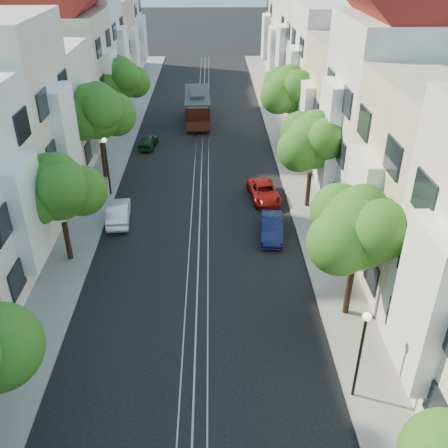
{
  "coord_description": "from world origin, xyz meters",
  "views": [
    {
      "loc": [
        0.86,
        -9.56,
        15.88
      ],
      "look_at": [
        1.46,
        14.02,
        2.2
      ],
      "focal_mm": 40.0,
      "sensor_mm": 36.0,
      "label": 1
    }
  ],
  "objects": [
    {
      "name": "lane_line",
      "position": [
        0.0,
        28.0,
        0.0
      ],
      "size": [
        0.08,
        80.0,
        0.01
      ],
      "primitive_type": "cube",
      "color": "tan",
      "rests_on": "ground"
    },
    {
      "name": "tree_w_c",
      "position": [
        -7.14,
        24.98,
        5.07
      ],
      "size": [
        5.13,
        4.28,
        7.09
      ],
      "color": "black",
      "rests_on": "ground"
    },
    {
      "name": "tree_e_b",
      "position": [
        7.26,
        8.98,
        4.73
      ],
      "size": [
        4.93,
        4.08,
        6.68
      ],
      "color": "black",
      "rests_on": "ground"
    },
    {
      "name": "rail_left",
      "position": [
        -0.55,
        28.0,
        0.01
      ],
      "size": [
        0.06,
        80.0,
        0.02
      ],
      "primitive_type": "cube",
      "color": "gray",
      "rests_on": "ground"
    },
    {
      "name": "sidewalk_east",
      "position": [
        7.25,
        28.0,
        0.06
      ],
      "size": [
        2.5,
        80.0,
        0.12
      ],
      "primitive_type": "cube",
      "color": "gray",
      "rests_on": "ground"
    },
    {
      "name": "lamp_west",
      "position": [
        -6.3,
        22.0,
        2.85
      ],
      "size": [
        0.32,
        0.32,
        4.16
      ],
      "color": "black",
      "rests_on": "ground"
    },
    {
      "name": "parked_car_w_far",
      "position": [
        -4.62,
        31.21,
        0.55
      ],
      "size": [
        1.63,
        3.33,
        1.09
      ],
      "primitive_type": "imported",
      "rotation": [
        0.0,
        0.0,
        3.03
      ],
      "color": "black",
      "rests_on": "ground"
    },
    {
      "name": "tree_e_d",
      "position": [
        7.26,
        30.98,
        4.87
      ],
      "size": [
        5.01,
        4.16,
        6.85
      ],
      "color": "black",
      "rests_on": "ground"
    },
    {
      "name": "ground",
      "position": [
        0.0,
        28.0,
        0.0
      ],
      "size": [
        200.0,
        200.0,
        0.0
      ],
      "primitive_type": "plane",
      "color": "black",
      "rests_on": "ground"
    },
    {
      "name": "tree_w_d",
      "position": [
        -7.14,
        35.98,
        4.6
      ],
      "size": [
        4.84,
        3.99,
        6.52
      ],
      "color": "black",
      "rests_on": "ground"
    },
    {
      "name": "cable_car",
      "position": [
        -0.5,
        37.78,
        1.69
      ],
      "size": [
        2.54,
        7.48,
        2.85
      ],
      "rotation": [
        0.0,
        0.0,
        0.03
      ],
      "color": "black",
      "rests_on": "ground"
    },
    {
      "name": "parked_car_e_mid",
      "position": [
        4.4,
        16.23,
        0.6
      ],
      "size": [
        1.63,
        3.77,
        1.21
      ],
      "primitive_type": "imported",
      "rotation": [
        0.0,
        0.0,
        -0.1
      ],
      "color": "#0C133C",
      "rests_on": "ground"
    },
    {
      "name": "lamp_east",
      "position": [
        6.3,
        4.0,
        2.85
      ],
      "size": [
        0.32,
        0.32,
        4.16
      ],
      "color": "black",
      "rests_on": "ground"
    },
    {
      "name": "rail_right",
      "position": [
        0.55,
        28.0,
        0.01
      ],
      "size": [
        0.06,
        80.0,
        0.02
      ],
      "primitive_type": "cube",
      "color": "gray",
      "rests_on": "ground"
    },
    {
      "name": "townhouses_west",
      "position": [
        -11.87,
        27.91,
        5.08
      ],
      "size": [
        7.75,
        72.0,
        11.76
      ],
      "color": "silver",
      "rests_on": "ground"
    },
    {
      "name": "townhouses_east",
      "position": [
        11.87,
        27.91,
        5.18
      ],
      "size": [
        7.75,
        72.0,
        12.0
      ],
      "color": "beige",
      "rests_on": "ground"
    },
    {
      "name": "parked_car_w_mid",
      "position": [
        -5.14,
        18.37,
        0.63
      ],
      "size": [
        1.68,
        3.91,
        1.25
      ],
      "primitive_type": "imported",
      "rotation": [
        0.0,
        0.0,
        3.24
      ],
      "color": "white",
      "rests_on": "ground"
    },
    {
      "name": "parked_car_e_far",
      "position": [
        4.4,
        21.23,
        0.55
      ],
      "size": [
        2.29,
        4.17,
        1.11
      ],
      "primitive_type": "imported",
      "rotation": [
        0.0,
        0.0,
        0.12
      ],
      "color": "maroon",
      "rests_on": "ground"
    },
    {
      "name": "tree_w_b",
      "position": [
        -7.14,
        13.98,
        4.4
      ],
      "size": [
        4.72,
        3.87,
        6.27
      ],
      "color": "black",
      "rests_on": "ground"
    },
    {
      "name": "rail_slot",
      "position": [
        0.0,
        28.0,
        0.01
      ],
      "size": [
        0.06,
        80.0,
        0.02
      ],
      "primitive_type": "cube",
      "color": "gray",
      "rests_on": "ground"
    },
    {
      "name": "tree_e_c",
      "position": [
        7.26,
        19.98,
        4.6
      ],
      "size": [
        4.84,
        3.99,
        6.52
      ],
      "color": "black",
      "rests_on": "ground"
    },
    {
      "name": "sidewalk_west",
      "position": [
        -7.25,
        28.0,
        0.06
      ],
      "size": [
        2.5,
        80.0,
        0.12
      ],
      "primitive_type": "cube",
      "color": "gray",
      "rests_on": "ground"
    }
  ]
}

